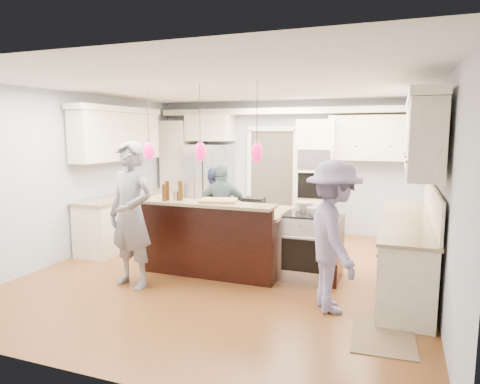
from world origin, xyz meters
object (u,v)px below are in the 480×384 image
object	(u,v)px
island_range	(312,246)
person_far_left	(214,209)
person_bar_end	(131,215)
refrigerator	(210,186)
kitchen_island	(218,237)

from	to	relation	value
island_range	person_far_left	world-z (taller)	person_far_left
person_bar_end	person_far_left	bearing A→B (deg)	92.56
refrigerator	person_bar_end	distance (m)	3.69
kitchen_island	refrigerator	bearing A→B (deg)	116.90
refrigerator	kitchen_island	world-z (taller)	refrigerator
kitchen_island	island_range	xyz separation A→B (m)	(1.41, 0.08, -0.03)
refrigerator	island_range	bearing A→B (deg)	-42.59
refrigerator	person_bar_end	size ratio (longest dim) A/B	0.93
person_bar_end	kitchen_island	bearing A→B (deg)	65.37
kitchen_island	person_bar_end	bearing A→B (deg)	-125.77
kitchen_island	person_bar_end	size ratio (longest dim) A/B	1.08
island_range	person_far_left	distance (m)	2.09
island_range	person_bar_end	bearing A→B (deg)	-152.01
island_range	person_bar_end	distance (m)	2.54
island_range	person_bar_end	size ratio (longest dim) A/B	0.47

